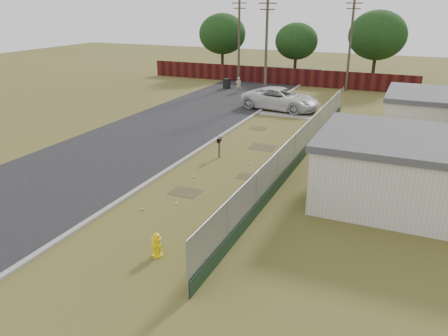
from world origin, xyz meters
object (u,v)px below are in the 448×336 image
at_px(mailbox, 219,142).
at_px(trash_bin, 227,83).
at_px(pickup_truck, 281,99).
at_px(fire_hydrant, 157,245).
at_px(pedestrian, 239,85).

relative_size(mailbox, trash_bin, 1.20).
bearing_deg(pickup_truck, fire_hydrant, -164.97).
xyz_separation_m(mailbox, pedestrian, (-6.29, 18.54, -0.20)).
bearing_deg(pedestrian, trash_bin, -58.12).
height_order(pickup_truck, pedestrian, pickup_truck).
relative_size(fire_hydrant, pickup_truck, 0.15).
height_order(mailbox, pickup_truck, pickup_truck).
relative_size(mailbox, pickup_truck, 0.19).
height_order(fire_hydrant, pickup_truck, pickup_truck).
distance_m(mailbox, trash_bin, 21.85).
bearing_deg(mailbox, pickup_truck, 91.42).
relative_size(pickup_truck, trash_bin, 6.34).
distance_m(fire_hydrant, pickup_truck, 23.88).
xyz_separation_m(pickup_truck, pedestrian, (-5.96, 5.31, -0.13)).
relative_size(fire_hydrant, mailbox, 0.77).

